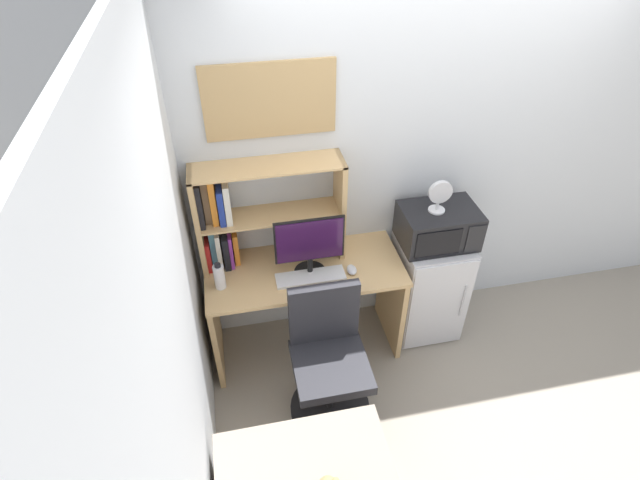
{
  "coord_description": "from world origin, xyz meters",
  "views": [
    {
      "loc": [
        -1.29,
        -2.73,
        2.98
      ],
      "look_at": [
        -0.79,
        -0.32,
        1.03
      ],
      "focal_mm": 27.84,
      "sensor_mm": 36.0,
      "label": 1
    }
  ],
  "objects_px": {
    "computer_mouse": "(352,270)",
    "keyboard": "(311,277)",
    "desk_chair": "(328,364)",
    "wall_corkboard": "(270,100)",
    "microwave": "(438,226)",
    "mini_fridge": "(427,285)",
    "water_bottle": "(219,276)",
    "hutch_bookshelf": "(243,215)",
    "desk_fan": "(440,195)",
    "monitor": "(310,245)"
  },
  "relations": [
    {
      "from": "monitor",
      "to": "hutch_bookshelf",
      "type": "bearing_deg",
      "value": 150.0
    },
    {
      "from": "hutch_bookshelf",
      "to": "mini_fridge",
      "type": "xyz_separation_m",
      "value": [
        1.29,
        -0.14,
        -0.73
      ]
    },
    {
      "from": "desk_chair",
      "to": "monitor",
      "type": "bearing_deg",
      "value": 93.14
    },
    {
      "from": "computer_mouse",
      "to": "water_bottle",
      "type": "bearing_deg",
      "value": 177.92
    },
    {
      "from": "desk_fan",
      "to": "desk_chair",
      "type": "distance_m",
      "value": 1.29
    },
    {
      "from": "water_bottle",
      "to": "microwave",
      "type": "bearing_deg",
      "value": 3.84
    },
    {
      "from": "computer_mouse",
      "to": "desk_fan",
      "type": "xyz_separation_m",
      "value": [
        0.6,
        0.13,
        0.42
      ]
    },
    {
      "from": "desk_fan",
      "to": "wall_corkboard",
      "type": "distance_m",
      "value": 1.23
    },
    {
      "from": "mini_fridge",
      "to": "microwave",
      "type": "relative_size",
      "value": 1.62
    },
    {
      "from": "desk_chair",
      "to": "computer_mouse",
      "type": "bearing_deg",
      "value": 59.63
    },
    {
      "from": "mini_fridge",
      "to": "desk_fan",
      "type": "height_order",
      "value": "desk_fan"
    },
    {
      "from": "hutch_bookshelf",
      "to": "monitor",
      "type": "height_order",
      "value": "hutch_bookshelf"
    },
    {
      "from": "hutch_bookshelf",
      "to": "desk_chair",
      "type": "distance_m",
      "value": 1.09
    },
    {
      "from": "mini_fridge",
      "to": "desk_chair",
      "type": "height_order",
      "value": "desk_chair"
    },
    {
      "from": "keyboard",
      "to": "mini_fridge",
      "type": "relative_size",
      "value": 0.54
    },
    {
      "from": "computer_mouse",
      "to": "wall_corkboard",
      "type": "bearing_deg",
      "value": 138.91
    },
    {
      "from": "water_bottle",
      "to": "microwave",
      "type": "xyz_separation_m",
      "value": [
        1.49,
        0.1,
        0.1
      ]
    },
    {
      "from": "water_bottle",
      "to": "computer_mouse",
      "type": "bearing_deg",
      "value": -2.08
    },
    {
      "from": "desk_chair",
      "to": "wall_corkboard",
      "type": "height_order",
      "value": "wall_corkboard"
    },
    {
      "from": "hutch_bookshelf",
      "to": "microwave",
      "type": "distance_m",
      "value": 1.31
    },
    {
      "from": "microwave",
      "to": "monitor",
      "type": "bearing_deg",
      "value": -174.73
    },
    {
      "from": "desk_chair",
      "to": "wall_corkboard",
      "type": "relative_size",
      "value": 1.23
    },
    {
      "from": "mini_fridge",
      "to": "desk_fan",
      "type": "distance_m",
      "value": 0.81
    },
    {
      "from": "mini_fridge",
      "to": "desk_fan",
      "type": "relative_size",
      "value": 3.6
    },
    {
      "from": "desk_fan",
      "to": "desk_chair",
      "type": "height_order",
      "value": "desk_fan"
    },
    {
      "from": "desk_fan",
      "to": "wall_corkboard",
      "type": "bearing_deg",
      "value": 166.42
    },
    {
      "from": "computer_mouse",
      "to": "water_bottle",
      "type": "relative_size",
      "value": 0.51
    },
    {
      "from": "monitor",
      "to": "water_bottle",
      "type": "height_order",
      "value": "monitor"
    },
    {
      "from": "keyboard",
      "to": "computer_mouse",
      "type": "bearing_deg",
      "value": 1.28
    },
    {
      "from": "hutch_bookshelf",
      "to": "monitor",
      "type": "distance_m",
      "value": 0.47
    },
    {
      "from": "computer_mouse",
      "to": "keyboard",
      "type": "bearing_deg",
      "value": -178.72
    },
    {
      "from": "computer_mouse",
      "to": "wall_corkboard",
      "type": "xyz_separation_m",
      "value": [
        -0.43,
        0.37,
        1.05
      ]
    },
    {
      "from": "water_bottle",
      "to": "hutch_bookshelf",
      "type": "bearing_deg",
      "value": 50.73
    },
    {
      "from": "monitor",
      "to": "desk_chair",
      "type": "bearing_deg",
      "value": -86.86
    },
    {
      "from": "computer_mouse",
      "to": "mini_fridge",
      "type": "height_order",
      "value": "mini_fridge"
    },
    {
      "from": "wall_corkboard",
      "to": "keyboard",
      "type": "bearing_deg",
      "value": -68.31
    },
    {
      "from": "monitor",
      "to": "wall_corkboard",
      "type": "xyz_separation_m",
      "value": [
        -0.16,
        0.33,
        0.83
      ]
    },
    {
      "from": "microwave",
      "to": "mini_fridge",
      "type": "bearing_deg",
      "value": -90.17
    },
    {
      "from": "monitor",
      "to": "computer_mouse",
      "type": "relative_size",
      "value": 4.54
    },
    {
      "from": "keyboard",
      "to": "water_bottle",
      "type": "distance_m",
      "value": 0.58
    },
    {
      "from": "keyboard",
      "to": "water_bottle",
      "type": "bearing_deg",
      "value": 176.3
    },
    {
      "from": "hutch_bookshelf",
      "to": "computer_mouse",
      "type": "bearing_deg",
      "value": -22.37
    },
    {
      "from": "microwave",
      "to": "desk_fan",
      "type": "bearing_deg",
      "value": -170.49
    },
    {
      "from": "water_bottle",
      "to": "desk_fan",
      "type": "bearing_deg",
      "value": 3.71
    },
    {
      "from": "monitor",
      "to": "mini_fridge",
      "type": "distance_m",
      "value": 1.09
    },
    {
      "from": "keyboard",
      "to": "water_bottle",
      "type": "relative_size",
      "value": 2.33
    },
    {
      "from": "hutch_bookshelf",
      "to": "microwave",
      "type": "relative_size",
      "value": 1.84
    },
    {
      "from": "keyboard",
      "to": "microwave",
      "type": "height_order",
      "value": "microwave"
    },
    {
      "from": "hutch_bookshelf",
      "to": "desk_fan",
      "type": "bearing_deg",
      "value": -6.58
    },
    {
      "from": "wall_corkboard",
      "to": "desk_fan",
      "type": "bearing_deg",
      "value": -13.58
    }
  ]
}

